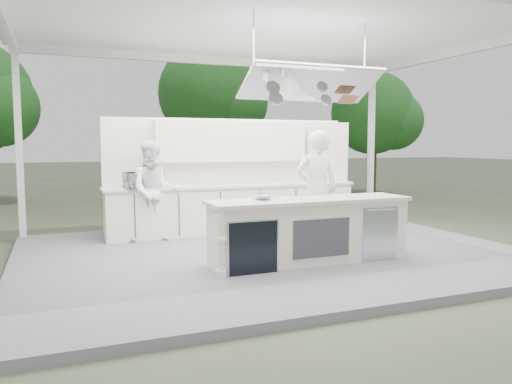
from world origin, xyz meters
name	(u,v)px	position (x,y,z in m)	size (l,w,h in m)	color
ground	(273,258)	(0.00, 0.00, 0.00)	(90.00, 90.00, 0.00)	#445238
stage_deck	(273,254)	(0.00, 0.00, 0.06)	(8.00, 6.00, 0.12)	slate
tent	(274,27)	(0.00, -0.01, 3.71)	(8.20, 6.20, 3.86)	white
demo_island	(309,230)	(0.18, -0.91, 0.60)	(3.10, 0.79, 0.95)	white
back_counter	(234,208)	(0.00, 1.90, 0.60)	(5.08, 0.72, 0.95)	white
back_wall_unit	(251,158)	(0.44, 2.11, 1.57)	(5.05, 0.48, 2.25)	white
tree_cluster	(152,101)	(-0.16, 9.77, 3.29)	(19.55, 9.40, 5.85)	#4B3525
head_chef	(317,190)	(0.79, -0.04, 1.11)	(0.72, 0.47, 1.98)	white
sous_chef	(154,191)	(-1.66, 1.55, 1.03)	(0.88, 0.69, 1.82)	white
toaster_oven	(140,180)	(-1.87, 1.70, 1.22)	(0.53, 0.36, 0.30)	silver
bowl_large	(263,197)	(-0.51, -0.77, 1.10)	(0.28, 0.28, 0.07)	silver
bowl_small	(262,196)	(-0.47, -0.65, 1.11)	(0.24, 0.24, 0.07)	silver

